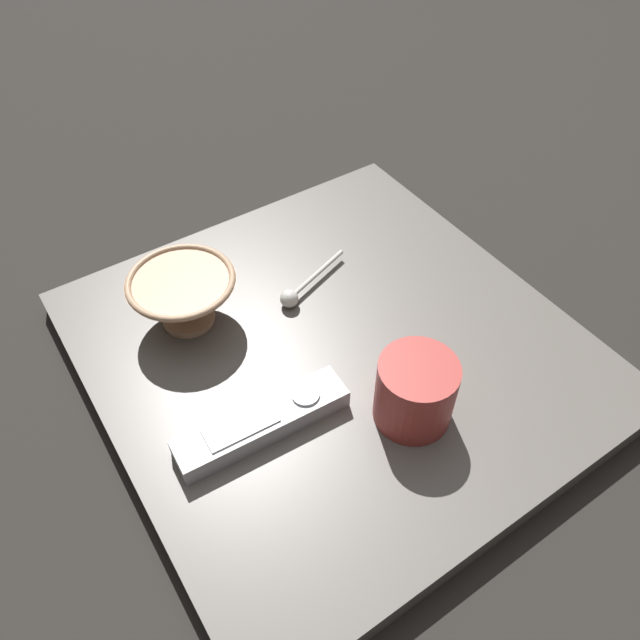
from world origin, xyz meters
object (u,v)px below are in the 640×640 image
object	(u,v)px
teaspoon	(296,293)
tv_remote_near	(262,422)
cereal_bowl	(184,297)
coffee_mug	(415,392)

from	to	relation	value
teaspoon	tv_remote_near	world-z (taller)	tv_remote_near
teaspoon	tv_remote_near	distance (m)	0.20
cereal_bowl	coffee_mug	world-z (taller)	coffee_mug
coffee_mug	teaspoon	world-z (taller)	coffee_mug
cereal_bowl	tv_remote_near	distance (m)	0.19
teaspoon	cereal_bowl	bearing A→B (deg)	71.41
cereal_bowl	teaspoon	bearing A→B (deg)	-108.59
cereal_bowl	tv_remote_near	xyz separation A→B (m)	(-0.19, 0.00, -0.03)
tv_remote_near	teaspoon	bearing A→B (deg)	-42.42
tv_remote_near	coffee_mug	bearing A→B (deg)	-116.53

